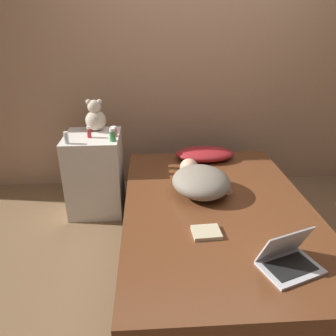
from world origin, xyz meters
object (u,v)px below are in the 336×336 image
(teddy_bear, at_px, (95,117))
(laptop, at_px, (288,259))
(bottle_pink, at_px, (114,132))
(book, at_px, (206,232))
(person_lying, at_px, (200,180))
(pillow, at_px, (205,154))
(bottle_red, at_px, (89,132))
(bottle_green, at_px, (112,135))
(bottle_clear, at_px, (66,138))

(teddy_bear, bearing_deg, laptop, -52.14)
(bottle_pink, distance_m, book, 1.25)
(person_lying, distance_m, bottle_pink, 0.87)
(pillow, xyz_separation_m, bottle_red, (-1.01, -0.13, 0.28))
(pillow, distance_m, bottle_pink, 0.86)
(book, bearing_deg, bottle_red, 129.31)
(pillow, height_order, teddy_bear, teddy_bear)
(bottle_pink, bearing_deg, pillow, 7.65)
(teddy_bear, relative_size, bottle_green, 2.59)
(bottle_red, distance_m, bottle_green, 0.23)
(teddy_bear, distance_m, bottle_pink, 0.25)
(pillow, bearing_deg, laptop, -82.12)
(bottle_red, height_order, bottle_pink, bottle_red)
(bottle_green, bearing_deg, teddy_bear, 120.37)
(pillow, xyz_separation_m, bottle_green, (-0.81, -0.23, 0.28))
(laptop, xyz_separation_m, bottle_clear, (-1.37, 1.18, 0.28))
(laptop, height_order, teddy_bear, teddy_bear)
(bottle_green, bearing_deg, bottle_pink, 90.20)
(person_lying, distance_m, book, 0.54)
(bottle_red, bearing_deg, bottle_clear, -139.02)
(pillow, relative_size, laptop, 1.51)
(pillow, xyz_separation_m, bottle_pink, (-0.81, -0.11, 0.27))
(pillow, height_order, person_lying, person_lying)
(person_lying, distance_m, bottle_red, 1.02)
(laptop, height_order, bottle_clear, bottle_clear)
(laptop, relative_size, bottle_green, 3.30)
(bottle_clear, xyz_separation_m, bottle_red, (0.16, 0.14, -0.00))
(bottle_green, relative_size, book, 0.61)
(laptop, bearing_deg, teddy_bear, 108.13)
(bottle_clear, distance_m, bottle_green, 0.36)
(bottle_red, bearing_deg, pillow, 7.37)
(teddy_bear, height_order, bottle_green, teddy_bear)
(pillow, bearing_deg, person_lying, -102.54)
(pillow, height_order, bottle_green, bottle_green)
(teddy_bear, height_order, bottle_red, teddy_bear)
(book, bearing_deg, teddy_bear, 123.44)
(person_lying, height_order, bottle_red, bottle_red)
(book, bearing_deg, bottle_pink, 121.20)
(bottle_clear, bearing_deg, bottle_pink, 23.78)
(pillow, distance_m, bottle_green, 0.88)
(bottle_clear, bearing_deg, teddy_bear, 60.16)
(laptop, relative_size, book, 2.00)
(bottle_clear, bearing_deg, pillow, 12.89)
(bottle_clear, distance_m, book, 1.36)
(pillow, bearing_deg, bottle_green, -164.23)
(bottle_red, relative_size, book, 0.55)
(laptop, relative_size, bottle_pink, 4.20)
(laptop, distance_m, bottle_red, 1.81)
(bottle_red, bearing_deg, laptop, -47.50)
(teddy_bear, distance_m, bottle_red, 0.21)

